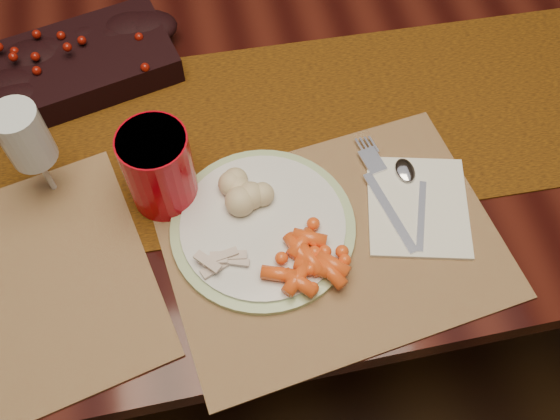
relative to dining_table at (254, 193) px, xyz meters
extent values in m
plane|color=black|center=(0.00, 0.00, -0.38)|extent=(5.00, 5.00, 0.00)
cube|color=black|center=(0.00, 0.00, 0.00)|extent=(1.80, 1.00, 0.75)
cube|color=black|center=(-0.05, -0.13, 0.38)|extent=(1.69, 0.39, 0.00)
cube|color=brown|center=(0.06, -0.33, 0.38)|extent=(0.48, 0.38, 0.00)
cylinder|color=silver|center=(-0.03, -0.29, 0.39)|extent=(0.27, 0.27, 0.01)
cube|color=white|center=(0.19, -0.30, 0.38)|extent=(0.17, 0.19, 0.01)
cylinder|color=#A6020E|center=(-0.15, -0.21, 0.44)|extent=(0.12, 0.12, 0.13)
camera|label=1|loc=(-0.09, -0.70, 1.13)|focal=40.00mm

